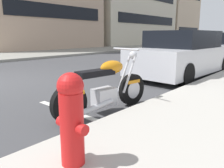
{
  "coord_description": "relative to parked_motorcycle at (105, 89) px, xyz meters",
  "views": [
    {
      "loc": [
        -2.37,
        -6.78,
        1.33
      ],
      "look_at": [
        0.63,
        -4.18,
        0.46
      ],
      "focal_mm": 36.05,
      "sensor_mm": 36.0,
      "label": 1
    }
  ],
  "objects": [
    {
      "name": "sidewalk_far_curb",
      "position": [
        11.61,
        11.27,
        -0.35
      ],
      "size": [
        120.0,
        5.0,
        0.14
      ],
      "primitive_type": "cube",
      "color": "gray",
      "rests_on": "ground"
    },
    {
      "name": "parking_stall_stripe",
      "position": [
        -0.39,
        0.3,
        -0.41
      ],
      "size": [
        0.12,
        2.2,
        0.01
      ],
      "primitive_type": "cube",
      "color": "silver",
      "rests_on": "ground"
    },
    {
      "name": "parked_motorcycle",
      "position": [
        0.0,
        0.0,
        0.0
      ],
      "size": [
        2.0,
        0.62,
        1.1
      ],
      "rotation": [
        0.0,
        0.0,
        -0.11
      ],
      "color": "black",
      "rests_on": "ground"
    },
    {
      "name": "parked_car_behind_motorcycle",
      "position": [
        4.37,
        0.54,
        0.27
      ],
      "size": [
        4.39,
        1.94,
        1.46
      ],
      "rotation": [
        0.0,
        0.0,
        -0.04
      ],
      "color": "silver",
      "rests_on": "ground"
    },
    {
      "name": "car_opposite_curb",
      "position": [
        19.7,
        8.24,
        0.26
      ],
      "size": [
        4.38,
        2.14,
        1.42
      ],
      "rotation": [
        0.0,
        0.0,
        3.08
      ],
      "color": "silver",
      "rests_on": "ground"
    },
    {
      "name": "fire_hydrant",
      "position": [
        -1.54,
        -1.01,
        0.18
      ],
      "size": [
        0.24,
        0.36,
        0.87
      ],
      "color": "red",
      "rests_on": "sidewalk_near_curb"
    },
    {
      "name": "townhouse_far_uphill",
      "position": [
        35.86,
        19.36,
        4.27
      ],
      "size": [
        9.21,
        11.66,
        9.37
      ],
      "color": "beige",
      "rests_on": "ground"
    }
  ]
}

